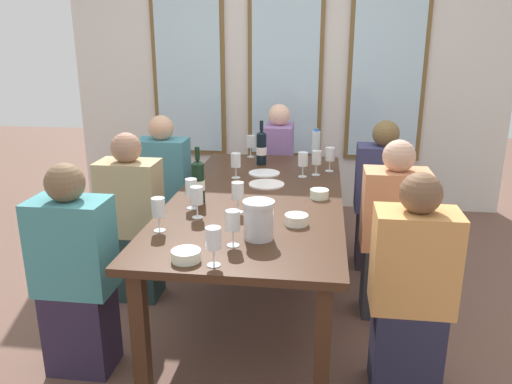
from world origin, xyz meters
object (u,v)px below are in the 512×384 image
wine_glass_0 (158,209)px  seated_person_5 (411,292)px  white_plate_1 (264,173)px  tasting_bowl_2 (319,194)px  white_plate_0 (266,184)px  tasting_bowl_0 (296,220)px  tasting_bowl_1 (186,255)px  wine_glass_8 (330,155)px  wine_glass_5 (197,196)px  wine_glass_3 (233,222)px  water_bottle (316,145)px  dining_table (258,206)px  wine_glass_2 (303,160)px  seated_person_0 (132,222)px  wine_glass_4 (317,159)px  seated_person_1 (392,235)px  wine_bottle_0 (198,181)px  wine_glass_10 (213,240)px  wine_glass_6 (236,161)px  wine_bottle_1 (261,148)px  seated_person_2 (164,190)px  wine_glass_9 (238,192)px  seated_person_4 (76,276)px  metal_pitcher (259,220)px  wine_glass_7 (251,142)px  seated_person_6 (279,170)px  wine_glass_1 (191,189)px  seated_person_3 (381,200)px

wine_glass_0 → seated_person_5: bearing=-3.8°
white_plate_1 → tasting_bowl_2: size_ratio=1.99×
white_plate_0 → tasting_bowl_0: 0.73m
tasting_bowl_1 → wine_glass_8: wine_glass_8 is taller
wine_glass_5 → wine_glass_3: bearing=-53.7°
wine_glass_0 → water_bottle: bearing=65.8°
dining_table → wine_glass_2: wine_glass_2 is taller
tasting_bowl_1 → seated_person_0: (-0.63, 0.97, -0.24)m
wine_glass_4 → seated_person_1: seated_person_1 is taller
dining_table → wine_bottle_0: 0.42m
wine_glass_10 → dining_table: bearing=86.6°
wine_glass_6 → seated_person_0: size_ratio=0.16×
wine_bottle_1 → wine_glass_2: (0.33, -0.31, -0.01)m
water_bottle → seated_person_0: seated_person_0 is taller
white_plate_0 → tasting_bowl_2: tasting_bowl_2 is taller
seated_person_0 → water_bottle: bearing=41.4°
seated_person_2 → wine_glass_9: bearing=-53.6°
white_plate_0 → seated_person_4: size_ratio=0.21×
wine_glass_6 → wine_glass_10: size_ratio=1.00×
white_plate_1 → wine_glass_2: 0.30m
wine_glass_6 → metal_pitcher: bearing=-74.5°
dining_table → wine_glass_7: bearing=100.6°
wine_glass_9 → seated_person_6: bearing=87.7°
wine_glass_9 → seated_person_4: seated_person_4 is taller
tasting_bowl_1 → wine_bottle_1: bearing=86.2°
wine_bottle_0 → tasting_bowl_1: size_ratio=2.54×
dining_table → wine_glass_0: wine_glass_0 is taller
water_bottle → wine_glass_0: water_bottle is taller
wine_glass_1 → seated_person_0: seated_person_0 is taller
seated_person_3 → seated_person_4: bearing=-138.3°
tasting_bowl_2 → wine_bottle_0: bearing=-166.8°
wine_glass_0 → wine_glass_9: size_ratio=1.00×
wine_glass_3 → seated_person_0: bearing=135.8°
wine_bottle_1 → seated_person_5: 1.78m
white_plate_0 → wine_glass_6: wine_glass_6 is taller
seated_person_1 → wine_glass_10: bearing=-131.5°
water_bottle → seated_person_6: seated_person_6 is taller
wine_bottle_0 → wine_glass_4: bearing=45.9°
wine_glass_10 → seated_person_0: bearing=127.2°
tasting_bowl_1 → seated_person_5: (1.01, 0.24, -0.24)m
seated_person_4 → seated_person_6: bearing=69.7°
wine_bottle_1 → tasting_bowl_1: 1.75m
white_plate_1 → wine_glass_5: 0.98m
tasting_bowl_2 → wine_glass_9: size_ratio=0.64×
white_plate_1 → wine_glass_8: size_ratio=1.28×
wine_glass_4 → wine_glass_7: bearing=137.8°
wine_glass_1 → water_bottle: bearing=62.8°
wine_glass_9 → seated_person_3: size_ratio=0.16×
wine_glass_1 → wine_glass_6: same height
seated_person_2 → tasting_bowl_1: bearing=-69.3°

